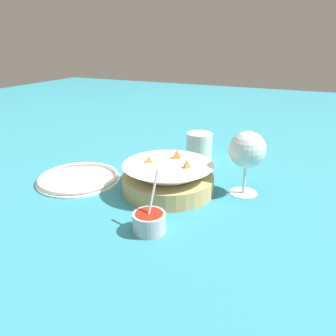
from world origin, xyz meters
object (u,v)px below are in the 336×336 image
at_px(food_basket, 168,178).
at_px(wine_glass, 247,151).
at_px(sauce_cup, 149,221).
at_px(beer_mug, 199,148).
at_px(side_plate, 79,178).

height_order(food_basket, wine_glass, wine_glass).
xyz_separation_m(food_basket, sauce_cup, (-0.19, -0.05, -0.01)).
bearing_deg(wine_glass, beer_mug, 45.66).
distance_m(food_basket, wine_glass, 0.21).
height_order(wine_glass, side_plate, wine_glass).
xyz_separation_m(food_basket, beer_mug, (0.25, 0.01, 0.01)).
height_order(food_basket, beer_mug, food_basket).
distance_m(food_basket, sauce_cup, 0.19).
bearing_deg(food_basket, sauce_cup, -166.18).
xyz_separation_m(sauce_cup, beer_mug, (0.43, 0.05, 0.02)).
bearing_deg(beer_mug, side_plate, 140.28).
xyz_separation_m(sauce_cup, wine_glass, (0.25, -0.13, 0.09)).
bearing_deg(beer_mug, sauce_cup, -173.21).
relative_size(food_basket, beer_mug, 1.97).
bearing_deg(side_plate, sauce_cup, -115.65).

